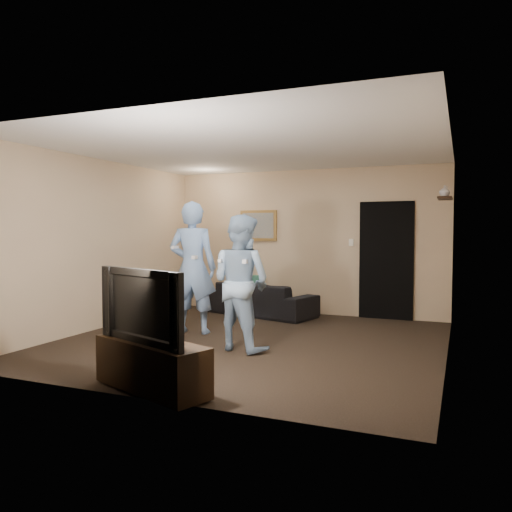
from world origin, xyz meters
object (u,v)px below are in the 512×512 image
at_px(television, 151,305).
at_px(wii_player_left, 193,268).
at_px(tv_console, 152,365).
at_px(sofa, 261,299).
at_px(wii_player_right, 241,282).

relative_size(television, wii_player_left, 0.62).
relative_size(tv_console, television, 1.07).
bearing_deg(sofa, television, 113.61).
relative_size(television, wii_player_right, 0.70).
xyz_separation_m(tv_console, wii_player_left, (-0.99, 2.50, 0.72)).
xyz_separation_m(sofa, tv_console, (0.63, -4.32, -0.04)).
relative_size(tv_console, wii_player_left, 0.66).
bearing_deg(wii_player_left, tv_console, -68.48).
distance_m(tv_console, television, 0.57).
xyz_separation_m(sofa, wii_player_left, (-0.36, -1.82, 0.68)).
relative_size(tv_console, wii_player_right, 0.75).
xyz_separation_m(television, wii_player_right, (0.09, 1.84, 0.03)).
height_order(tv_console, wii_player_left, wii_player_left).
height_order(sofa, tv_console, sofa).
bearing_deg(wii_player_left, wii_player_right, -31.44).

